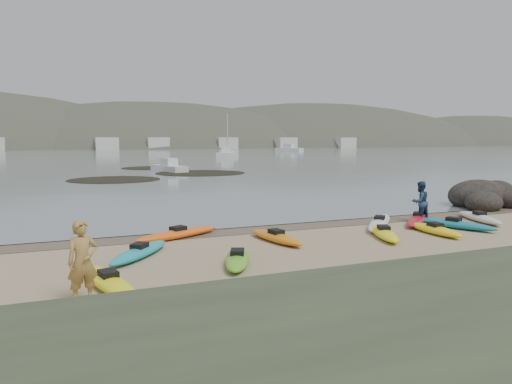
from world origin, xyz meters
name	(u,v)px	position (x,y,z in m)	size (l,w,h in m)	color
ground	(256,227)	(0.00, 0.00, 0.00)	(600.00, 600.00, 0.00)	tan
wet_sand	(259,228)	(0.00, -0.30, 0.00)	(60.00, 60.00, 0.00)	brown
water	(58,144)	(0.00, 300.00, 0.01)	(1200.00, 1200.00, 0.00)	slate
kayaks	(315,236)	(0.89, -3.45, 0.17)	(22.77, 8.55, 0.34)	orange
person_west	(83,262)	(-7.50, -7.54, 0.97)	(0.71, 0.46, 1.93)	#A98543
person_east	(420,202)	(7.25, -1.77, 0.93)	(0.90, 0.70, 1.85)	navy
rock_cluster	(490,202)	(14.62, 0.99, 0.24)	(5.30, 3.90, 1.80)	black
kelp_mats	(163,173)	(3.47, 33.65, 0.03)	(18.55, 24.38, 0.04)	black
moored_boats	(97,155)	(1.30, 82.47, 0.59)	(101.01, 77.59, 1.35)	silver
far_hills	(164,184)	(39.38, 193.97, -15.93)	(550.00, 135.00, 80.00)	#384235
far_town	(92,144)	(6.00, 145.00, 2.00)	(199.00, 5.00, 4.00)	beige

